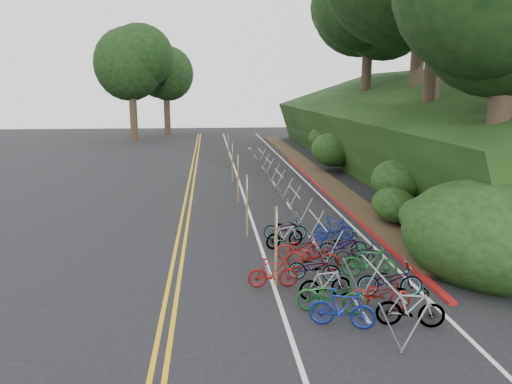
# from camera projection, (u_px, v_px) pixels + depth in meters

# --- Properties ---
(ground) EXTENTS (120.00, 120.00, 0.00)m
(ground) POSITION_uv_depth(u_px,v_px,m) (240.00, 285.00, 15.00)
(ground) COLOR black
(ground) RESTS_ON ground
(road_markings) EXTENTS (7.47, 80.00, 0.01)m
(road_markings) POSITION_uv_depth(u_px,v_px,m) (240.00, 206.00, 24.90)
(road_markings) COLOR gold
(road_markings) RESTS_ON ground
(red_curb) EXTENTS (0.25, 28.00, 0.10)m
(red_curb) POSITION_uv_depth(u_px,v_px,m) (330.00, 195.00, 27.21)
(red_curb) COLOR maroon
(red_curb) RESTS_ON ground
(embankment) EXTENTS (14.30, 48.14, 9.11)m
(embankment) POSITION_uv_depth(u_px,v_px,m) (411.00, 136.00, 34.22)
(embankment) COLOR black
(embankment) RESTS_ON ground
(bike_rack_front) EXTENTS (1.19, 3.14, 1.27)m
(bike_rack_front) POSITION_uv_depth(u_px,v_px,m) (381.00, 289.00, 12.38)
(bike_rack_front) COLOR #8E929A
(bike_rack_front) RESTS_ON ground
(bike_racks_rest) EXTENTS (1.14, 23.00, 1.17)m
(bike_racks_rest) POSITION_uv_depth(u_px,v_px,m) (279.00, 178.00, 27.77)
(bike_racks_rest) COLOR #8E929A
(bike_racks_rest) RESTS_ON ground
(signpost_near) EXTENTS (0.08, 0.40, 2.44)m
(signpost_near) POSITION_uv_depth(u_px,v_px,m) (276.00, 241.00, 14.72)
(signpost_near) COLOR brown
(signpost_near) RESTS_ON ground
(signposts_rest) EXTENTS (0.08, 18.40, 2.50)m
(signposts_rest) POSITION_uv_depth(u_px,v_px,m) (235.00, 166.00, 28.40)
(signposts_rest) COLOR brown
(signposts_rest) RESTS_ON ground
(bike_front) EXTENTS (0.47, 1.51, 0.90)m
(bike_front) POSITION_uv_depth(u_px,v_px,m) (273.00, 273.00, 14.77)
(bike_front) COLOR maroon
(bike_front) RESTS_ON ground
(bike_valet) EXTENTS (3.22, 9.23, 1.03)m
(bike_valet) POSITION_uv_depth(u_px,v_px,m) (337.00, 262.00, 15.66)
(bike_valet) COLOR navy
(bike_valet) RESTS_ON ground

